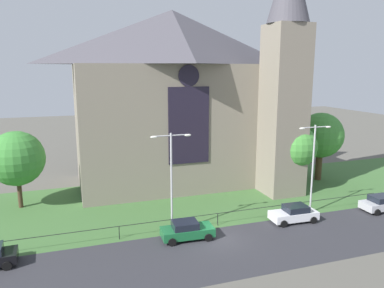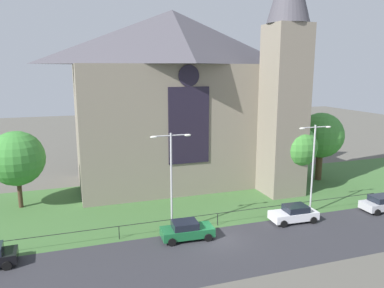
{
  "view_description": "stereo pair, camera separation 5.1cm",
  "coord_description": "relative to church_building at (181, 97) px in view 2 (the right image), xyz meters",
  "views": [
    {
      "loc": [
        -11.11,
        -25.92,
        13.42
      ],
      "look_at": [
        0.34,
        8.0,
        6.27
      ],
      "focal_mm": 34.99,
      "sensor_mm": 36.0,
      "label": 1
    },
    {
      "loc": [
        -11.06,
        -25.93,
        13.42
      ],
      "look_at": [
        0.34,
        8.0,
        6.27
      ],
      "focal_mm": 34.99,
      "sensor_mm": 36.0,
      "label": 2
    }
  ],
  "objects": [
    {
      "name": "tree_left_far",
      "position": [
        -17.58,
        -3.18,
        -5.3
      ],
      "size": [
        5.33,
        5.33,
        7.64
      ],
      "color": "#423021",
      "rests_on": "ground"
    },
    {
      "name": "parked_car_white",
      "position": [
        6.03,
        -14.88,
        -9.53
      ],
      "size": [
        4.27,
        2.17,
        1.51
      ],
      "rotation": [
        0.0,
        0.0,
        3.1
      ],
      "color": "silver",
      "rests_on": "ground"
    },
    {
      "name": "church_building",
      "position": [
        0.0,
        0.0,
        0.0
      ],
      "size": [
        23.2,
        16.2,
        26.0
      ],
      "color": "gray",
      "rests_on": "ground"
    },
    {
      "name": "parked_car_silver",
      "position": [
        15.64,
        -15.31,
        -9.53
      ],
      "size": [
        4.22,
        2.07,
        1.51
      ],
      "rotation": [
        0.0,
        0.0,
        -0.01
      ],
      "color": "#B7B7BC",
      "rests_on": "ground"
    },
    {
      "name": "tree_right_far",
      "position": [
        16.42,
        -4.49,
        -4.74
      ],
      "size": [
        5.48,
        5.48,
        8.32
      ],
      "color": "#4C3823",
      "rests_on": "ground"
    },
    {
      "name": "grass_verge",
      "position": [
        -1.63,
        -7.97,
        -10.27
      ],
      "size": [
        120.0,
        20.0,
        0.01
      ],
      "primitive_type": "cube",
      "color": "#3D6633",
      "rests_on": "ground"
    },
    {
      "name": "streetlamp_near",
      "position": [
        -4.95,
        -13.57,
        -4.91
      ],
      "size": [
        3.37,
        0.26,
        8.46
      ],
      "color": "#B2B2B7",
      "rests_on": "ground"
    },
    {
      "name": "ground",
      "position": [
        -1.63,
        -5.97,
        -10.27
      ],
      "size": [
        160.0,
        160.0,
        0.0
      ],
      "primitive_type": "plane",
      "color": "#56544C"
    },
    {
      "name": "iron_railing",
      "position": [
        -0.77,
        -13.47,
        -9.29
      ],
      "size": [
        34.24,
        0.07,
        1.13
      ],
      "color": "black",
      "rests_on": "ground"
    },
    {
      "name": "parked_car_green",
      "position": [
        -4.15,
        -15.15,
        -9.53
      ],
      "size": [
        4.28,
        2.18,
        1.51
      ],
      "rotation": [
        0.0,
        0.0,
        -0.04
      ],
      "color": "#196033",
      "rests_on": "ground"
    },
    {
      "name": "tree_right_near",
      "position": [
        10.64,
        -7.55,
        -5.19
      ],
      "size": [
        5.0,
        5.0,
        7.62
      ],
      "color": "brown",
      "rests_on": "ground"
    },
    {
      "name": "road_asphalt",
      "position": [
        -1.63,
        -17.97,
        -10.27
      ],
      "size": [
        120.0,
        8.0,
        0.01
      ],
      "primitive_type": "cube",
      "color": "#2D2D33",
      "rests_on": "ground"
    },
    {
      "name": "streetlamp_far",
      "position": [
        8.7,
        -13.57,
        -4.91
      ],
      "size": [
        3.37,
        0.26,
        8.46
      ],
      "color": "#B2B2B7",
      "rests_on": "ground"
    }
  ]
}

